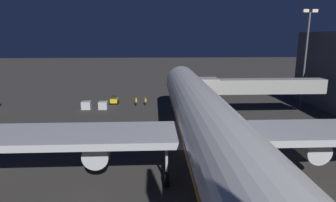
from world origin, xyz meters
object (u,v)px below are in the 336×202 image
at_px(apron_floodlight_mast, 306,52).
at_px(traffic_cone_nose_starboard, 170,105).
at_px(jet_bridge, 253,86).
at_px(ground_crew_by_belt_loader, 136,101).
at_px(airliner_at_gate, 212,133).
at_px(ground_crew_marshaller_fwd, 146,101).
at_px(baggage_container_mid_row, 87,105).
at_px(baggage_container_near_belt, 103,105).
at_px(traffic_cone_nose_port, 190,105).
at_px(baggage_tug_spare, 114,100).

xyz_separation_m(apron_floodlight_mast, traffic_cone_nose_starboard, (27.70, -0.73, -11.00)).
height_order(jet_bridge, traffic_cone_nose_starboard, jet_bridge).
distance_m(jet_bridge, ground_crew_by_belt_loader, 23.86).
height_order(airliner_at_gate, jet_bridge, airliner_at_gate).
xyz_separation_m(ground_crew_by_belt_loader, ground_crew_marshaller_fwd, (-1.95, -0.39, -0.09)).
distance_m(jet_bridge, baggage_container_mid_row, 32.53).
bearing_deg(traffic_cone_nose_starboard, baggage_container_mid_row, 3.72).
xyz_separation_m(jet_bridge, traffic_cone_nose_starboard, (14.21, -9.15, -5.51)).
bearing_deg(baggage_container_near_belt, traffic_cone_nose_port, -176.10).
xyz_separation_m(apron_floodlight_mast, ground_crew_marshaller_fwd, (32.72, -1.86, -10.32)).
xyz_separation_m(baggage_container_near_belt, baggage_container_mid_row, (3.35, -0.13, 0.02)).
relative_size(airliner_at_gate, traffic_cone_nose_port, 126.40).
distance_m(jet_bridge, traffic_cone_nose_port, 14.50).
height_order(baggage_container_near_belt, ground_crew_by_belt_loader, ground_crew_by_belt_loader).
relative_size(ground_crew_by_belt_loader, traffic_cone_nose_starboard, 3.43).
bearing_deg(ground_crew_marshaller_fwd, baggage_container_mid_row, 10.61).
relative_size(baggage_tug_spare, ground_crew_marshaller_fwd, 1.29).
height_order(baggage_tug_spare, baggage_container_near_belt, baggage_tug_spare).
distance_m(baggage_container_near_belt, traffic_cone_nose_port, 18.00).
distance_m(ground_crew_by_belt_loader, ground_crew_marshaller_fwd, 1.99).
bearing_deg(airliner_at_gate, baggage_container_mid_row, -59.32).
xyz_separation_m(ground_crew_by_belt_loader, traffic_cone_nose_starboard, (-6.97, 0.74, -0.77)).
relative_size(jet_bridge, baggage_container_mid_row, 12.27).
bearing_deg(jet_bridge, ground_crew_marshaller_fwd, -28.11).
bearing_deg(apron_floodlight_mast, baggage_tug_spare, -5.60).
bearing_deg(apron_floodlight_mast, traffic_cone_nose_starboard, -1.51).
bearing_deg(jet_bridge, ground_crew_by_belt_loader, -25.01).
distance_m(baggage_container_mid_row, ground_crew_by_belt_loader, 10.10).
xyz_separation_m(baggage_container_mid_row, ground_crew_marshaller_fwd, (-11.88, -2.23, 0.16)).
xyz_separation_m(baggage_tug_spare, traffic_cone_nose_port, (-16.30, 3.16, -0.50)).
distance_m(airliner_at_gate, ground_crew_by_belt_loader, 35.56).
height_order(ground_crew_by_belt_loader, ground_crew_marshaller_fwd, ground_crew_by_belt_loader).
xyz_separation_m(ground_crew_by_belt_loader, traffic_cone_nose_port, (-11.37, 0.74, -0.77)).
relative_size(apron_floodlight_mast, baggage_container_mid_row, 10.73).
distance_m(apron_floodlight_mast, baggage_container_mid_row, 45.82).
xyz_separation_m(apron_floodlight_mast, traffic_cone_nose_port, (23.30, -0.73, -11.00)).
height_order(jet_bridge, baggage_container_near_belt, jet_bridge).
distance_m(airliner_at_gate, ground_crew_marshaller_fwd, 35.50).
distance_m(apron_floodlight_mast, traffic_cone_nose_starboard, 29.81).
distance_m(airliner_at_gate, baggage_container_near_belt, 36.07).
height_order(jet_bridge, ground_crew_by_belt_loader, jet_bridge).
bearing_deg(apron_floodlight_mast, jet_bridge, 31.98).
distance_m(jet_bridge, traffic_cone_nose_starboard, 17.78).
bearing_deg(ground_crew_marshaller_fwd, apron_floodlight_mast, 176.75).
distance_m(baggage_tug_spare, ground_crew_marshaller_fwd, 7.17).
bearing_deg(traffic_cone_nose_port, baggage_tug_spare, -10.96).
height_order(airliner_at_gate, ground_crew_by_belt_loader, airliner_at_gate).
bearing_deg(jet_bridge, baggage_container_near_belt, -15.93).
xyz_separation_m(baggage_tug_spare, baggage_container_near_belt, (1.66, 4.38, -0.01)).
bearing_deg(ground_crew_marshaller_fwd, jet_bridge, 151.89).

